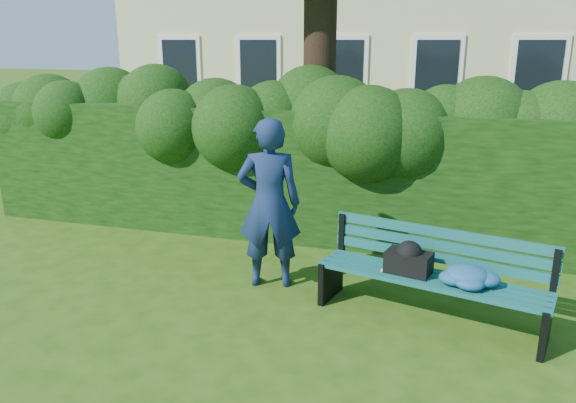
% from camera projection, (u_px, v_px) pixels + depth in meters
% --- Properties ---
extents(ground, '(80.00, 80.00, 0.00)m').
position_uv_depth(ground, '(272.00, 302.00, 5.95)').
color(ground, '#284F0F').
rests_on(ground, ground).
extents(hedge, '(10.00, 1.00, 1.80)m').
position_uv_depth(hedge, '(321.00, 174.00, 7.73)').
color(hedge, black).
rests_on(hedge, ground).
extents(park_bench, '(2.29, 1.07, 0.89)m').
position_uv_depth(park_bench, '(436.00, 273.00, 5.44)').
color(park_bench, '#115651').
rests_on(park_bench, ground).
extents(man_reading, '(0.79, 0.62, 1.90)m').
position_uv_depth(man_reading, '(269.00, 204.00, 6.15)').
color(man_reading, navy).
rests_on(man_reading, ground).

